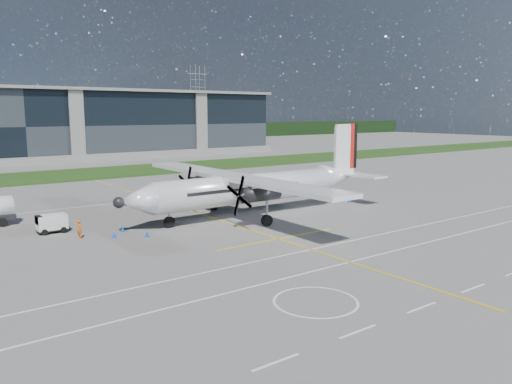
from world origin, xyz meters
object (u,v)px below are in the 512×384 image
Objects in this scene: safety_cone_stbdwing at (161,195)px; safety_cone_fwd at (114,235)px; pylon_east at (198,101)px; turboprop_aircraft at (256,171)px; safety_cone_nose_stbd at (123,229)px; safety_cone_nose_port at (147,234)px; safety_cone_tail at (350,200)px; baggage_tug at (52,224)px; ground_crew_person at (80,228)px.

safety_cone_fwd is (-11.97, -16.15, 0.00)m from safety_cone_stbdwing.
pylon_east is 0.99× the size of turboprop_aircraft.
safety_cone_stbdwing is at bearing 53.93° from safety_cone_nose_stbd.
safety_cone_tail is at bearing 2.65° from safety_cone_nose_port.
safety_cone_nose_port is 1.00× the size of safety_cone_nose_stbd.
ground_crew_person is at bearing -69.82° from baggage_tug.
safety_cone_tail is (31.83, -5.09, -0.53)m from baggage_tug.
ground_crew_person is 20.70m from safety_cone_stbdwing.
safety_cone_fwd is 1.00× the size of safety_cone_nose_stbd.
ground_crew_person is 3.63× the size of safety_cone_tail.
baggage_tug reaches higher than safety_cone_tail.
safety_cone_stbdwing and safety_cone_nose_stbd have the same top height.
ground_crew_person is 3.63× the size of safety_cone_nose_port.
turboprop_aircraft is 15.67m from safety_cone_fwd.
safety_cone_stbdwing is 1.00× the size of safety_cone_fwd.
pylon_east is 60.00× the size of safety_cone_nose_port.
safety_cone_tail is 25.82m from safety_cone_nose_port.
turboprop_aircraft is 60.54× the size of safety_cone_nose_port.
safety_cone_fwd is (2.41, -1.28, -0.66)m from ground_crew_person.
ground_crew_person is (-95.11, -146.20, -14.09)m from pylon_east.
safety_cone_tail is 1.00× the size of safety_cone_fwd.
safety_cone_nose_port is (4.72, -2.69, -0.66)m from ground_crew_person.
safety_cone_nose_port is at bearing -121.26° from pylon_east.
pylon_east is 174.82m from safety_cone_fwd.
turboprop_aircraft reaches higher than safety_cone_tail.
safety_cone_fwd is at bearing -102.62° from ground_crew_person.
turboprop_aircraft is 60.54× the size of safety_cone_fwd.
pylon_east is at bearing -17.66° from ground_crew_person.
safety_cone_nose_port is 2.70m from safety_cone_fwd.
safety_cone_nose_stbd is (3.77, 0.29, -0.66)m from ground_crew_person.
pylon_east is at bearing 62.16° from turboprop_aircraft.
safety_cone_stbdwing is at bearing 134.57° from safety_cone_tail.
safety_cone_nose_port is 1.00× the size of safety_cone_fwd.
baggage_tug is at bearing 133.86° from safety_cone_nose_port.
turboprop_aircraft reaches higher than baggage_tug.
ground_crew_person is 3.63× the size of safety_cone_nose_stbd.
ground_crew_person is at bearing 177.44° from turboprop_aircraft.
pylon_east is 60.00× the size of safety_cone_stbdwing.
baggage_tug is (-96.43, -142.61, -14.22)m from pylon_east.
turboprop_aircraft is 14.41m from safety_cone_nose_stbd.
safety_cone_fwd and safety_cone_nose_stbd have the same top height.
baggage_tug is 32.24m from safety_cone_tail.
ground_crew_person is at bearing 177.19° from safety_cone_tail.
baggage_tug reaches higher than safety_cone_nose_port.
baggage_tug is 6.16m from safety_cone_fwd.
safety_cone_tail is at bearing -9.08° from baggage_tug.
baggage_tug is 6.09m from safety_cone_nose_stbd.
safety_cone_stbdwing is at bearing -28.67° from ground_crew_person.
pylon_east is at bearing 55.93° from baggage_tug.
safety_cone_stbdwing and safety_cone_fwd have the same top height.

